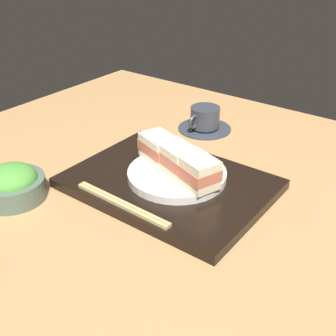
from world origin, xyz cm
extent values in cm
cube|color=tan|center=(0.00, 0.00, -1.50)|extent=(140.00, 100.00, 3.00)
cube|color=black|center=(-5.40, -6.44, 1.04)|extent=(40.28, 29.49, 2.08)
cylinder|color=silver|center=(-4.47, -4.96, 2.90)|extent=(20.50, 20.50, 1.65)
cube|color=#EFE5C1|center=(-10.66, -3.02, 4.51)|extent=(9.39, 7.93, 1.57)
cube|color=#CC6B4C|center=(-10.66, -3.02, 6.44)|extent=(9.89, 8.21, 2.28)
cube|color=#EFE5C1|center=(-10.66, -3.02, 8.36)|extent=(9.39, 7.93, 1.57)
cube|color=beige|center=(-4.47, -4.96, 4.52)|extent=(9.39, 7.93, 1.59)
cube|color=#CC6B4C|center=(-4.47, -4.96, 6.58)|extent=(9.66, 8.04, 2.54)
cube|color=beige|center=(-4.47, -4.96, 8.65)|extent=(9.39, 7.93, 1.59)
cube|color=beige|center=(1.73, -6.90, 4.59)|extent=(9.39, 7.93, 1.73)
cube|color=#CC6B4C|center=(1.73, -6.90, 6.64)|extent=(9.52, 8.27, 2.37)
cube|color=beige|center=(1.73, -6.90, 8.69)|extent=(9.39, 7.93, 1.73)
cylinder|color=#4C6051|center=(-28.13, -28.08, 2.15)|extent=(13.06, 13.06, 4.29)
ellipsoid|color=#4C9338|center=(-28.13, -28.08, 4.29)|extent=(10.25, 10.25, 5.64)
cube|color=tan|center=(-6.73, -19.85, 2.43)|extent=(22.54, 1.34, 0.70)
cube|color=tan|center=(-6.70, -19.01, 2.43)|extent=(22.54, 1.34, 0.70)
cylinder|color=#333842|center=(-15.51, 22.97, 0.40)|extent=(14.17, 14.17, 0.80)
cylinder|color=#333842|center=(-15.51, 22.97, 3.52)|extent=(7.75, 7.75, 5.43)
cylinder|color=black|center=(-15.51, 22.97, 5.83)|extent=(7.13, 7.13, 0.40)
torus|color=#333842|center=(-16.05, 18.52, 3.52)|extent=(1.26, 3.91, 3.84)
camera|label=1|loc=(40.31, -67.68, 47.95)|focal=46.16mm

